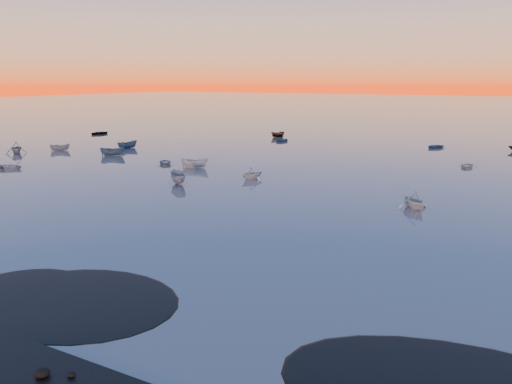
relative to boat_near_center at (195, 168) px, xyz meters
The scene contains 4 objects.
ground 60.72m from the boat_near_center, 77.40° to the left, with size 600.00×600.00×0.00m, color #665A55.
moored_fleet 18.05m from the boat_near_center, 42.77° to the left, with size 124.00×58.00×1.20m, color silver, non-canonical shape.
boat_near_center is the anchor object (origin of this frame).
boat_near_right 33.48m from the boat_near_center, 15.07° to the right, with size 3.76×1.69×1.32m, color silver.
Camera 1 is at (28.00, -17.14, 12.40)m, focal length 35.00 mm.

